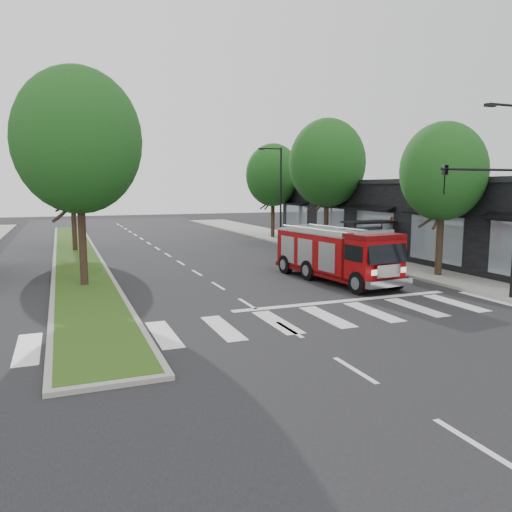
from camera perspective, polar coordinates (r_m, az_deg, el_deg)
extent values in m
plane|color=black|center=(20.41, -1.02, -5.50)|extent=(140.00, 140.00, 0.00)
cube|color=gray|center=(34.90, 12.60, 0.01)|extent=(5.00, 80.00, 0.15)
cube|color=gray|center=(36.92, -19.84, 0.15)|extent=(3.00, 50.00, 0.14)
cube|color=#2D4B15|center=(36.91, -19.85, 0.26)|extent=(2.60, 49.50, 0.02)
cube|color=black|center=(37.37, 18.46, 4.04)|extent=(8.00, 30.00, 5.00)
cylinder|color=black|center=(31.12, 11.22, 1.30)|extent=(0.08, 0.08, 2.50)
cylinder|color=black|center=(32.71, 15.35, 1.48)|extent=(0.08, 0.08, 2.50)
cylinder|color=black|center=(32.13, 10.06, 1.53)|extent=(0.08, 0.08, 2.50)
cylinder|color=black|center=(33.67, 14.13, 1.70)|extent=(0.08, 0.08, 2.50)
cube|color=black|center=(32.27, 12.80, 3.80)|extent=(3.20, 1.60, 0.12)
cube|color=#8C99A5|center=(32.96, 12.05, 1.72)|extent=(2.80, 0.04, 1.80)
cube|color=black|center=(32.47, 12.69, 0.28)|extent=(2.40, 0.40, 0.08)
cylinder|color=black|center=(27.80, 20.23, 1.49)|extent=(0.36, 0.36, 3.74)
ellipsoid|color=#103E15|center=(27.66, 20.59, 9.03)|extent=(4.40, 4.40, 5.06)
cylinder|color=black|center=(37.54, 8.01, 3.92)|extent=(0.36, 0.36, 4.40)
ellipsoid|color=#103E15|center=(37.50, 8.13, 10.49)|extent=(5.60, 5.60, 6.44)
cylinder|color=black|center=(46.51, 1.93, 4.46)|extent=(0.36, 0.36, 3.96)
ellipsoid|color=#103E15|center=(46.44, 1.95, 9.23)|extent=(5.00, 5.00, 5.75)
cylinder|color=black|center=(24.75, -19.21, 1.84)|extent=(0.36, 0.36, 4.62)
ellipsoid|color=#103E15|center=(24.72, -19.69, 12.30)|extent=(5.80, 5.80, 6.67)
cylinder|color=black|center=(38.70, -20.08, 3.64)|extent=(0.36, 0.36, 4.40)
ellipsoid|color=#103E15|center=(38.67, -20.39, 10.01)|extent=(5.60, 5.60, 6.44)
cylinder|color=black|center=(22.63, 26.82, 15.13)|extent=(1.80, 0.10, 0.10)
cube|color=black|center=(21.97, 25.19, 15.34)|extent=(0.45, 0.20, 0.12)
cylinder|color=black|center=(21.61, 24.44, 8.98)|extent=(4.00, 0.10, 0.10)
imported|color=black|center=(20.35, 20.80, 8.16)|extent=(0.18, 0.22, 1.10)
cylinder|color=black|center=(42.37, 2.85, 6.86)|extent=(0.16, 0.16, 8.00)
cylinder|color=black|center=(42.12, 1.74, 12.17)|extent=(1.80, 0.10, 0.10)
cube|color=black|center=(41.78, 0.58, 12.14)|extent=(0.45, 0.20, 0.12)
cube|color=#560406|center=(25.64, 8.96, -1.78)|extent=(3.21, 8.07, 0.23)
cube|color=maroon|center=(26.10, 8.02, 0.58)|extent=(3.00, 6.21, 1.87)
cube|color=maroon|center=(23.27, 13.29, -0.42)|extent=(2.51, 1.94, 1.96)
cube|color=#B2B2B7|center=(25.99, 8.06, 2.73)|extent=(3.00, 6.21, 0.11)
cylinder|color=#B2B2B7|center=(25.49, 6.53, 3.08)|extent=(0.73, 5.58, 0.09)
cylinder|color=#B2B2B7|center=(26.48, 9.54, 3.20)|extent=(0.73, 5.58, 0.09)
cube|color=silver|center=(22.63, 15.01, -2.99)|extent=(2.45, 0.60, 0.33)
cube|color=#8C99A5|center=(23.13, 13.39, 2.67)|extent=(2.08, 0.56, 0.17)
cylinder|color=black|center=(22.52, 11.62, -3.06)|extent=(0.44, 1.06, 1.03)
cylinder|color=black|center=(23.94, 15.60, -2.55)|extent=(0.44, 1.06, 1.03)
cylinder|color=black|center=(25.62, 6.03, -1.63)|extent=(0.44, 1.06, 1.03)
cylinder|color=black|center=(26.87, 9.84, -1.26)|extent=(0.44, 1.06, 1.03)
cylinder|color=black|center=(27.48, 3.41, -0.96)|extent=(0.44, 1.06, 1.03)
cylinder|color=black|center=(28.65, 7.09, -0.64)|extent=(0.44, 1.06, 1.03)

